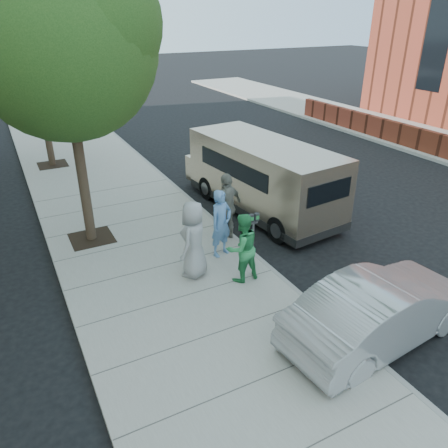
{
  "coord_description": "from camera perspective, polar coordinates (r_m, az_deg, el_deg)",
  "views": [
    {
      "loc": [
        -4.08,
        -9.36,
        6.14
      ],
      "look_at": [
        0.66,
        -0.27,
        1.1
      ],
      "focal_mm": 35.0,
      "sensor_mm": 36.0,
      "label": 1
    }
  ],
  "objects": [
    {
      "name": "person_striped_polo",
      "position": [
        12.29,
        0.41,
        2.23
      ],
      "size": [
        1.26,
        0.93,
        1.99
      ],
      "primitive_type": "imported",
      "rotation": [
        0.0,
        0.0,
        3.57
      ],
      "color": "gray",
      "rests_on": "sidewalk"
    },
    {
      "name": "curb_face",
      "position": [
        12.44,
        2.59,
        -3.01
      ],
      "size": [
        0.12,
        60.0,
        0.16
      ],
      "primitive_type": "cube",
      "color": "gray",
      "rests_on": "ground"
    },
    {
      "name": "van",
      "position": [
        14.5,
        4.82,
        6.4
      ],
      "size": [
        2.74,
        6.56,
        2.37
      ],
      "rotation": [
        0.0,
        0.0,
        0.1
      ],
      "color": "tan",
      "rests_on": "ground"
    },
    {
      "name": "tree_near",
      "position": [
        11.91,
        -20.24,
        21.89
      ],
      "size": [
        4.62,
        4.6,
        7.53
      ],
      "color": "black",
      "rests_on": "sidewalk"
    },
    {
      "name": "person_gray_shirt",
      "position": [
        10.61,
        -3.97,
        -2.05
      ],
      "size": [
        1.13,
        1.1,
        1.96
      ],
      "primitive_type": "imported",
      "rotation": [
        0.0,
        0.0,
        3.88
      ],
      "color": "#9A999C",
      "rests_on": "sidewalk"
    },
    {
      "name": "parking_meter",
      "position": [
        11.26,
        3.89,
        -0.37
      ],
      "size": [
        0.28,
        0.1,
        1.33
      ],
      "rotation": [
        0.0,
        0.0,
        0.03
      ],
      "color": "gray",
      "rests_on": "sidewalk"
    },
    {
      "name": "sedan",
      "position": [
        9.46,
        19.8,
        -10.5
      ],
      "size": [
        4.54,
        1.98,
        1.45
      ],
      "primitive_type": "imported",
      "rotation": [
        0.0,
        0.0,
        1.67
      ],
      "color": "#9FA1A6",
      "rests_on": "ground"
    },
    {
      "name": "tree_far",
      "position": [
        19.48,
        -23.72,
        20.49
      ],
      "size": [
        3.92,
        3.8,
        6.49
      ],
      "color": "black",
      "rests_on": "sidewalk"
    },
    {
      "name": "person_green_shirt",
      "position": [
        10.45,
        2.38,
        -3.14
      ],
      "size": [
        0.89,
        0.71,
        1.75
      ],
      "primitive_type": "imported",
      "rotation": [
        0.0,
        0.0,
        3.2
      ],
      "color": "#309350",
      "rests_on": "sidewalk"
    },
    {
      "name": "ground",
      "position": [
        11.91,
        -3.46,
        -4.89
      ],
      "size": [
        120.0,
        120.0,
        0.0
      ],
      "primitive_type": "plane",
      "color": "black",
      "rests_on": "ground"
    },
    {
      "name": "person_officer",
      "position": [
        11.51,
        -0.37,
        0.08
      ],
      "size": [
        0.77,
        0.62,
        1.85
      ],
      "primitive_type": "imported",
      "rotation": [
        0.0,
        0.0,
        0.3
      ],
      "color": "#5B89C2",
      "rests_on": "sidewalk"
    },
    {
      "name": "sidewalk",
      "position": [
        11.57,
        -8.0,
        -5.72
      ],
      "size": [
        5.0,
        60.0,
        0.15
      ],
      "primitive_type": "cube",
      "color": "gray",
      "rests_on": "ground"
    }
  ]
}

